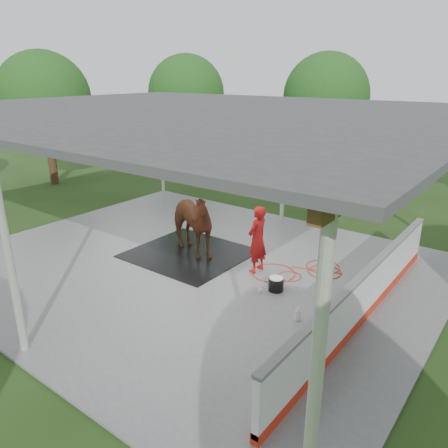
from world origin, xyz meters
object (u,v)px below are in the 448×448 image
Objects in this scene: horse at (188,222)px; wash_bucket at (276,284)px; dasher_board at (364,297)px; handler at (257,239)px.

horse is 3.19m from wash_bucket.
horse is (-5.14, 0.48, 0.40)m from dasher_board.
dasher_board is 4.61× the size of handler.
horse is at bearing -80.87° from handler.
horse is 1.26× the size of handler.
handler is 1.32m from wash_bucket.
dasher_board is at bearing -1.97° from wash_bucket.
wash_bucket is (0.94, -0.62, -0.70)m from handler.
dasher_board is 3.11m from handler.
dasher_board is at bearing 80.68° from handler.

